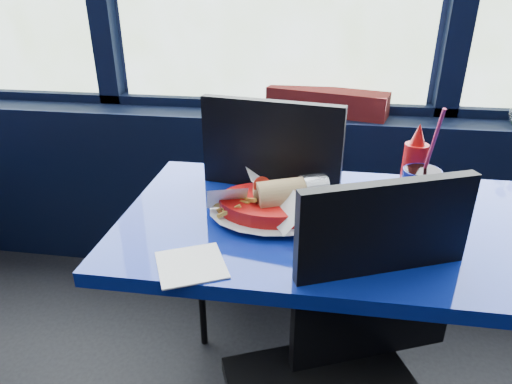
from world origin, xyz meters
name	(u,v)px	position (x,y,z in m)	size (l,w,h in m)	color
window_sill	(267,192)	(0.00, 2.87, 0.40)	(5.00, 0.26, 0.80)	black
near_table	(331,272)	(0.30, 2.00, 0.57)	(1.20, 0.70, 0.75)	black
chair_near_front	(353,365)	(0.35, 1.66, 0.56)	(0.58, 0.58, 0.97)	black
chair_near_back	(268,211)	(0.07, 2.31, 0.59)	(0.54, 0.54, 1.03)	black
planter_box	(327,102)	(0.26, 2.90, 0.85)	(0.54, 0.13, 0.11)	maroon
food_basket	(273,203)	(0.12, 1.99, 0.79)	(0.32, 0.30, 0.11)	red
ketchup_bottle	(413,170)	(0.51, 2.13, 0.86)	(0.07, 0.07, 0.25)	red
soda_cup	(418,196)	(0.51, 2.01, 0.83)	(0.10, 0.10, 0.34)	navy
napkin	(191,265)	(-0.04, 1.72, 0.75)	(0.15, 0.15, 0.00)	white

